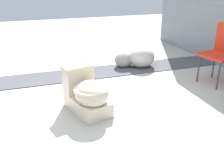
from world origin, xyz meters
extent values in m
plane|color=#B7B2A8|center=(0.00, 0.00, 0.00)|extent=(14.00, 14.00, 0.00)
cube|color=#4C4C51|center=(-1.20, 0.50, 0.01)|extent=(0.56, 8.00, 0.01)
cube|color=beige|center=(0.01, -0.08, 0.09)|extent=(0.67, 0.49, 0.17)
ellipsoid|color=beige|center=(0.11, -0.05, 0.26)|extent=(0.52, 0.46, 0.28)
cylinder|color=beige|center=(0.11, -0.05, 0.32)|extent=(0.48, 0.48, 0.03)
cube|color=beige|center=(-0.19, -0.13, 0.32)|extent=(0.26, 0.38, 0.30)
cube|color=beige|center=(-0.19, -0.13, 0.49)|extent=(0.29, 0.40, 0.04)
cylinder|color=silver|center=(-0.21, -0.05, 0.51)|extent=(0.02, 0.02, 0.01)
cube|color=red|center=(-0.23, 1.89, 0.42)|extent=(0.53, 0.53, 0.03)
cylinder|color=#38383D|center=(-0.02, 1.77, 0.20)|extent=(0.02, 0.02, 0.40)
cylinder|color=#38383D|center=(-0.35, 1.68, 0.20)|extent=(0.02, 0.02, 0.40)
cylinder|color=#38383D|center=(-0.43, 2.01, 0.20)|extent=(0.02, 0.02, 0.40)
ellipsoid|color=#B7B2AD|center=(-1.24, 1.18, 0.17)|extent=(0.58, 0.60, 0.35)
ellipsoid|color=gray|center=(-1.33, 0.90, 0.13)|extent=(0.39, 0.42, 0.26)
camera|label=1|loc=(2.68, -0.67, 1.47)|focal=42.00mm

